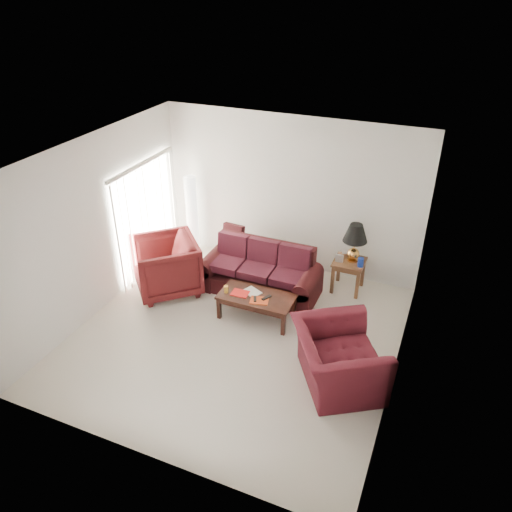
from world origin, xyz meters
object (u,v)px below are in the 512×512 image
Objects in this scene: coffee_table at (257,307)px; sofa at (259,270)px; floor_lamp at (192,215)px; armchair_left at (166,266)px; armchair_right at (338,359)px; end_table at (348,275)px.

sofa is at bearing 125.34° from coffee_table.
armchair_left is at bearing -79.99° from floor_lamp.
armchair_left reaches higher than sofa.
coffee_table is at bearing -72.21° from sofa.
floor_lamp reaches higher than sofa.
sofa reaches higher than armchair_right.
armchair_left is 3.66m from armchair_right.
armchair_left reaches higher than armchair_right.
end_table is at bearing 70.41° from armchair_left.
end_table is 0.36× the size of floor_lamp.
armchair_left is at bearing -160.61° from sofa.
coffee_table is at bearing -129.90° from end_table.
sofa is at bearing -154.96° from end_table.
coffee_table is at bearing -37.36° from floor_lamp.
floor_lamp reaches higher than armchair_right.
end_table is at bearing 65.60° from coffee_table.
floor_lamp is 1.29× the size of armchair_right.
sofa is at bearing -24.84° from floor_lamp.
floor_lamp reaches higher than armchair_left.
armchair_left is at bearing -156.78° from end_table.
armchair_left is (-3.05, -1.31, 0.21)m from end_table.
end_table is 1.89m from coffee_table.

